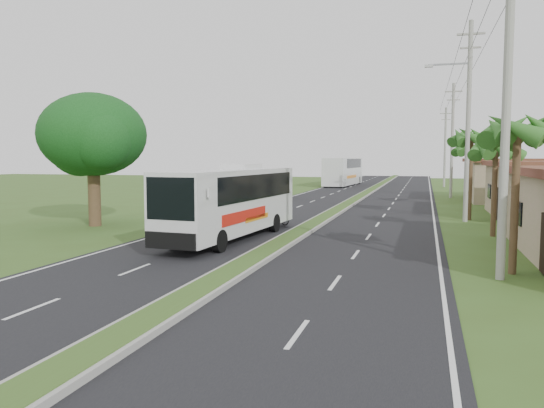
# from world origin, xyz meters

# --- Properties ---
(ground) EXTENTS (180.00, 180.00, 0.00)m
(ground) POSITION_xyz_m (0.00, 0.00, 0.00)
(ground) COLOR #39531E
(ground) RESTS_ON ground
(road_asphalt) EXTENTS (14.00, 160.00, 0.02)m
(road_asphalt) POSITION_xyz_m (0.00, 20.00, 0.01)
(road_asphalt) COLOR black
(road_asphalt) RESTS_ON ground
(median_strip) EXTENTS (1.20, 160.00, 0.18)m
(median_strip) POSITION_xyz_m (0.00, 20.00, 0.10)
(median_strip) COLOR gray
(median_strip) RESTS_ON ground
(lane_edge_left) EXTENTS (0.12, 160.00, 0.01)m
(lane_edge_left) POSITION_xyz_m (-6.70, 20.00, 0.00)
(lane_edge_left) COLOR silver
(lane_edge_left) RESTS_ON ground
(lane_edge_right) EXTENTS (0.12, 160.00, 0.01)m
(lane_edge_right) POSITION_xyz_m (6.70, 20.00, 0.00)
(lane_edge_right) COLOR silver
(lane_edge_right) RESTS_ON ground
(shop_far) EXTENTS (8.60, 11.60, 3.82)m
(shop_far) POSITION_xyz_m (14.00, 36.00, 1.93)
(shop_far) COLOR tan
(shop_far) RESTS_ON ground
(palm_verge_a) EXTENTS (2.40, 2.40, 5.45)m
(palm_verge_a) POSITION_xyz_m (9.00, 3.00, 4.74)
(palm_verge_a) COLOR #473321
(palm_verge_a) RESTS_ON ground
(palm_verge_b) EXTENTS (2.40, 2.40, 5.05)m
(palm_verge_b) POSITION_xyz_m (9.40, 12.00, 4.36)
(palm_verge_b) COLOR #473321
(palm_verge_b) RESTS_ON ground
(palm_verge_c) EXTENTS (2.40, 2.40, 5.85)m
(palm_verge_c) POSITION_xyz_m (8.80, 19.00, 5.12)
(palm_verge_c) COLOR #473321
(palm_verge_c) RESTS_ON ground
(palm_verge_d) EXTENTS (2.40, 2.40, 5.25)m
(palm_verge_d) POSITION_xyz_m (9.30, 28.00, 4.55)
(palm_verge_d) COLOR #473321
(palm_verge_d) RESTS_ON ground
(shade_tree) EXTENTS (6.30, 6.00, 7.54)m
(shade_tree) POSITION_xyz_m (-12.11, 10.02, 5.03)
(shade_tree) COLOR #473321
(shade_tree) RESTS_ON ground
(utility_pole_a) EXTENTS (1.60, 0.28, 11.00)m
(utility_pole_a) POSITION_xyz_m (8.50, 2.00, 5.67)
(utility_pole_a) COLOR gray
(utility_pole_a) RESTS_ON ground
(utility_pole_b) EXTENTS (3.20, 0.28, 12.00)m
(utility_pole_b) POSITION_xyz_m (8.47, 18.00, 6.26)
(utility_pole_b) COLOR gray
(utility_pole_b) RESTS_ON ground
(utility_pole_c) EXTENTS (1.60, 0.28, 11.00)m
(utility_pole_c) POSITION_xyz_m (8.50, 38.00, 5.67)
(utility_pole_c) COLOR gray
(utility_pole_c) RESTS_ON ground
(utility_pole_d) EXTENTS (1.60, 0.28, 10.50)m
(utility_pole_d) POSITION_xyz_m (8.50, 58.00, 5.42)
(utility_pole_d) COLOR gray
(utility_pole_d) RESTS_ON ground
(coach_bus_main) EXTENTS (3.18, 11.27, 3.60)m
(coach_bus_main) POSITION_xyz_m (-2.70, 7.59, 1.98)
(coach_bus_main) COLOR silver
(coach_bus_main) RESTS_ON ground
(coach_bus_far) EXTENTS (3.74, 13.38, 3.85)m
(coach_bus_far) POSITION_xyz_m (-4.99, 58.15, 2.18)
(coach_bus_far) COLOR silver
(coach_bus_far) RESTS_ON ground
(motorcyclist) EXTENTS (1.63, 1.06, 2.25)m
(motorcyclist) POSITION_xyz_m (-2.00, 13.22, 0.84)
(motorcyclist) COLOR black
(motorcyclist) RESTS_ON ground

